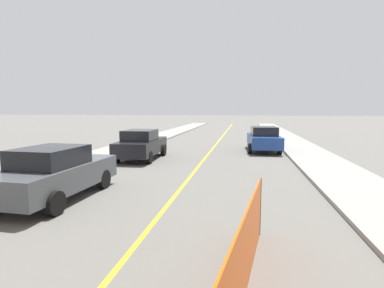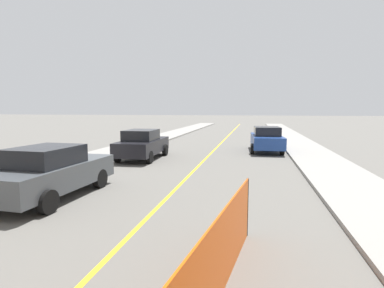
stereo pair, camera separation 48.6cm
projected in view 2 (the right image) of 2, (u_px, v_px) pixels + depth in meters
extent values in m
cube|color=gold|center=(212.00, 152.00, 18.77)|extent=(0.12, 72.67, 0.01)
cube|color=gray|center=(124.00, 149.00, 19.95)|extent=(2.69, 72.67, 0.13)
cube|color=gray|center=(312.00, 154.00, 17.57)|extent=(2.69, 72.67, 0.13)
cube|color=#EF560C|center=(203.00, 287.00, 3.48)|extent=(0.89, 6.01, 1.25)
cylinder|color=#262626|center=(247.00, 207.00, 6.32)|extent=(0.05, 0.05, 1.25)
cube|color=#474C51|center=(52.00, 175.00, 9.10)|extent=(1.98, 4.37, 0.72)
cube|color=black|center=(46.00, 156.00, 8.82)|extent=(1.61, 2.00, 0.55)
cylinder|color=black|center=(56.00, 176.00, 10.61)|extent=(0.25, 0.65, 0.64)
cylinder|color=black|center=(100.00, 178.00, 10.27)|extent=(0.25, 0.65, 0.64)
cylinder|color=black|center=(48.00, 202.00, 7.67)|extent=(0.25, 0.65, 0.64)
cube|color=black|center=(143.00, 146.00, 16.26)|extent=(1.94, 4.35, 0.72)
cube|color=black|center=(141.00, 135.00, 15.98)|extent=(1.59, 1.98, 0.55)
cylinder|color=black|center=(138.00, 149.00, 17.77)|extent=(0.24, 0.65, 0.64)
cylinder|color=black|center=(165.00, 150.00, 17.42)|extent=(0.24, 0.65, 0.64)
cylinder|color=black|center=(118.00, 156.00, 15.18)|extent=(0.24, 0.65, 0.64)
cylinder|color=black|center=(149.00, 157.00, 14.83)|extent=(0.24, 0.65, 0.64)
cube|color=navy|center=(266.00, 141.00, 19.02)|extent=(2.04, 4.40, 0.72)
cube|color=black|center=(267.00, 131.00, 18.74)|extent=(1.64, 2.02, 0.55)
cylinder|color=black|center=(253.00, 144.00, 20.53)|extent=(0.26, 0.65, 0.64)
cylinder|color=black|center=(279.00, 144.00, 20.19)|extent=(0.26, 0.65, 0.64)
cylinder|color=black|center=(253.00, 149.00, 17.94)|extent=(0.26, 0.65, 0.64)
cylinder|color=black|center=(282.00, 150.00, 17.59)|extent=(0.26, 0.65, 0.64)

